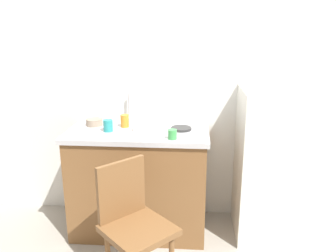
# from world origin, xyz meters

# --- Properties ---
(back_wall) EXTENTS (4.80, 0.10, 2.50)m
(back_wall) POSITION_xyz_m (0.00, 1.00, 1.25)
(back_wall) COLOR silver
(back_wall) RESTS_ON ground_plane
(cabinet_base) EXTENTS (1.12, 0.60, 0.87)m
(cabinet_base) POSITION_xyz_m (-0.43, 0.65, 0.44)
(cabinet_base) COLOR brown
(cabinet_base) RESTS_ON ground_plane
(countertop) EXTENTS (1.16, 0.64, 0.04)m
(countertop) POSITION_xyz_m (-0.43, 0.65, 0.89)
(countertop) COLOR #B7B7BC
(countertop) RESTS_ON cabinet_base
(faucet) EXTENTS (0.02, 0.02, 0.25)m
(faucet) POSITION_xyz_m (-0.54, 0.90, 1.04)
(faucet) COLOR #B7B7BC
(faucet) RESTS_ON countertop
(refrigerator) EXTENTS (0.53, 0.56, 1.26)m
(refrigerator) POSITION_xyz_m (0.67, 0.67, 0.63)
(refrigerator) COLOR silver
(refrigerator) RESTS_ON ground_plane
(chair) EXTENTS (0.57, 0.57, 0.89)m
(chair) POSITION_xyz_m (-0.35, -0.08, 0.50)
(chair) COLOR brown
(chair) RESTS_ON ground_plane
(dish_tray) EXTENTS (0.28, 0.20, 0.05)m
(dish_tray) POSITION_xyz_m (-0.31, 0.68, 0.94)
(dish_tray) COLOR white
(dish_tray) RESTS_ON countertop
(terracotta_bowl) EXTENTS (0.14, 0.14, 0.06)m
(terracotta_bowl) POSITION_xyz_m (-0.82, 0.74, 0.94)
(terracotta_bowl) COLOR gray
(terracotta_bowl) RESTS_ON countertop
(hotplate) EXTENTS (0.17, 0.17, 0.02)m
(hotplate) POSITION_xyz_m (-0.07, 0.67, 0.92)
(hotplate) COLOR #2D2D2D
(hotplate) RESTS_ON countertop
(cup_green) EXTENTS (0.07, 0.07, 0.07)m
(cup_green) POSITION_xyz_m (-0.13, 0.42, 0.95)
(cup_green) COLOR green
(cup_green) RESTS_ON countertop
(cup_orange) EXTENTS (0.07, 0.07, 0.11)m
(cup_orange) POSITION_xyz_m (-0.55, 0.71, 0.97)
(cup_orange) COLOR orange
(cup_orange) RESTS_ON countertop
(cup_teal) EXTENTS (0.08, 0.08, 0.10)m
(cup_teal) POSITION_xyz_m (-0.66, 0.58, 0.96)
(cup_teal) COLOR teal
(cup_teal) RESTS_ON countertop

